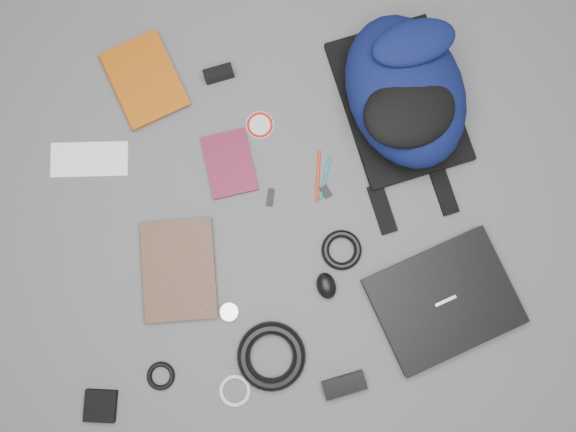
{
  "coord_description": "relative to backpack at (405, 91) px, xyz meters",
  "views": [
    {
      "loc": [
        -0.02,
        -0.18,
        1.6
      ],
      "look_at": [
        0.0,
        0.0,
        0.02
      ],
      "focal_mm": 35.0,
      "sensor_mm": 36.0,
      "label": 1
    }
  ],
  "objects": [
    {
      "name": "power_brick",
      "position": [
        -0.26,
        -0.78,
        -0.09
      ],
      "size": [
        0.12,
        0.07,
        0.03
      ],
      "primitive_type": "cube",
      "rotation": [
        0.0,
        0.0,
        0.16
      ],
      "color": "black",
      "rests_on": "ground"
    },
    {
      "name": "headphone_left",
      "position": [
        -0.62,
        -0.4,
        -0.1
      ],
      "size": [
        0.06,
        0.06,
        0.01
      ],
      "primitive_type": "cylinder",
      "rotation": [
        0.0,
        0.0,
        0.12
      ],
      "color": "silver",
      "rests_on": "ground"
    },
    {
      "name": "white_cable_coil",
      "position": [
        -0.57,
        -0.76,
        -0.1
      ],
      "size": [
        0.09,
        0.09,
        0.01
      ],
      "primitive_type": "torus",
      "rotation": [
        0.0,
        0.0,
        0.07
      ],
      "color": "silver",
      "rests_on": "ground"
    },
    {
      "name": "compact_camera",
      "position": [
        -0.51,
        0.14,
        -0.08
      ],
      "size": [
        0.09,
        0.04,
        0.05
      ],
      "primitive_type": "cube",
      "rotation": [
        0.0,
        0.0,
        0.17
      ],
      "color": "black",
      "rests_on": "ground"
    },
    {
      "name": "headphone_right",
      "position": [
        -0.56,
        -0.54,
        -0.1
      ],
      "size": [
        0.06,
        0.06,
        0.01
      ],
      "primitive_type": "cylinder",
      "rotation": [
        0.0,
        0.0,
        0.08
      ],
      "color": "silver",
      "rests_on": "ground"
    },
    {
      "name": "pen_teal",
      "position": [
        -0.24,
        -0.19,
        -0.1
      ],
      "size": [
        0.05,
        0.13,
        0.01
      ],
      "primitive_type": "cylinder",
      "rotation": [
        1.57,
        0.0,
        -0.34
      ],
      "color": "#0E7883",
      "rests_on": "ground"
    },
    {
      "name": "pen_red",
      "position": [
        -0.26,
        -0.19,
        -0.1
      ],
      "size": [
        0.04,
        0.15,
        0.01
      ],
      "primitive_type": "cylinder",
      "rotation": [
        1.57,
        0.0,
        -0.18
      ],
      "color": "#B72E0E",
      "rests_on": "ground"
    },
    {
      "name": "power_cord_coil",
      "position": [
        -0.45,
        -0.68,
        -0.08
      ],
      "size": [
        0.25,
        0.25,
        0.04
      ],
      "primitive_type": "torus",
      "rotation": [
        0.0,
        0.0,
        0.38
      ],
      "color": "black",
      "rests_on": "ground"
    },
    {
      "name": "backpack",
      "position": [
        0.0,
        0.0,
        0.0
      ],
      "size": [
        0.42,
        0.55,
        0.21
      ],
      "primitive_type": null,
      "rotation": [
        0.0,
        0.0,
        0.18
      ],
      "color": "black",
      "rests_on": "ground"
    },
    {
      "name": "id_badge",
      "position": [
        -0.64,
        -0.38,
        -0.1
      ],
      "size": [
        0.07,
        0.09,
        0.0
      ],
      "primitive_type": "cube",
      "rotation": [
        0.0,
        0.0,
        -0.38
      ],
      "color": "#1673AC",
      "rests_on": "ground"
    },
    {
      "name": "pouch",
      "position": [
        -0.94,
        -0.75,
        -0.09
      ],
      "size": [
        0.1,
        0.1,
        0.02
      ],
      "primitive_type": "cube",
      "rotation": [
        0.0,
        0.0,
        -0.17
      ],
      "color": "black",
      "rests_on": "ground"
    },
    {
      "name": "earbud_coil",
      "position": [
        -0.77,
        -0.69,
        -0.1
      ],
      "size": [
        0.09,
        0.09,
        0.01
      ],
      "primitive_type": "torus",
      "rotation": [
        0.0,
        0.0,
        -0.18
      ],
      "color": "black",
      "rests_on": "ground"
    },
    {
      "name": "cable_coil",
      "position": [
        -0.22,
        -0.41,
        -0.09
      ],
      "size": [
        0.14,
        0.14,
        0.02
      ],
      "primitive_type": "torus",
      "rotation": [
        0.0,
        0.0,
        0.26
      ],
      "color": "black",
      "rests_on": "ground"
    },
    {
      "name": "mouse",
      "position": [
        -0.28,
        -0.5,
        -0.08
      ],
      "size": [
        0.06,
        0.08,
        0.04
      ],
      "primitive_type": "ellipsoid",
      "rotation": [
        0.0,
        0.0,
        0.15
      ],
      "color": "black",
      "rests_on": "ground"
    },
    {
      "name": "laptop",
      "position": [
        0.04,
        -0.58,
        -0.08
      ],
      "size": [
        0.44,
        0.39,
        0.04
      ],
      "primitive_type": "cube",
      "rotation": [
        0.0,
        0.0,
        0.3
      ],
      "color": "black",
      "rests_on": "ground"
    },
    {
      "name": "key_fob",
      "position": [
        -0.25,
        -0.24,
        -0.1
      ],
      "size": [
        0.03,
        0.04,
        0.01
      ],
      "primitive_type": "cube",
      "rotation": [
        0.0,
        0.0,
        0.42
      ],
      "color": "black",
      "rests_on": "ground"
    },
    {
      "name": "envelope",
      "position": [
        -0.91,
        -0.06,
        -0.1
      ],
      "size": [
        0.23,
        0.12,
        0.0
      ],
      "primitive_type": "cube",
      "rotation": [
        0.0,
        0.0,
        -0.1
      ],
      "color": "white",
      "rests_on": "ground"
    },
    {
      "name": "usb_black",
      "position": [
        -0.41,
        -0.23,
        -0.1
      ],
      "size": [
        0.03,
        0.05,
        0.01
      ],
      "primitive_type": "cube",
      "rotation": [
        0.0,
        0.0,
        -0.23
      ],
      "color": "black",
      "rests_on": "ground"
    },
    {
      "name": "sticker_disc",
      "position": [
        -0.41,
        -0.02,
        -0.1
      ],
      "size": [
        0.1,
        0.1,
        0.0
      ],
      "primitive_type": "cylinder",
      "rotation": [
        0.0,
        0.0,
        -0.19
      ],
      "color": "silver",
      "rests_on": "ground"
    },
    {
      "name": "textbook_red",
      "position": [
        -0.82,
        0.12,
        -0.09
      ],
      "size": [
        0.26,
        0.3,
        0.03
      ],
      "primitive_type": "imported",
      "rotation": [
        0.0,
        0.0,
        0.32
      ],
      "color": "#903C08",
      "rests_on": "ground"
    },
    {
      "name": "dvd_case",
      "position": [
        -0.51,
        -0.12,
        -0.1
      ],
      "size": [
        0.15,
        0.2,
        0.01
      ],
      "primitive_type": "cube",
      "rotation": [
        0.0,
        0.0,
        0.11
      ],
      "color": "#4C0E22",
      "rests_on": "ground"
    },
    {
      "name": "comic_book",
      "position": [
        -0.79,
        -0.41,
        -0.09
      ],
      "size": [
        0.22,
        0.29,
        0.02
      ],
      "primitive_type": "imported",
      "rotation": [
        0.0,
        0.0,
        -0.04
      ],
      "color": "#9C5A0B",
      "rests_on": "ground"
    },
    {
      "name": "ground",
      "position": [
        -0.36,
        -0.3,
        -0.1
      ],
      "size": [
        4.0,
        4.0,
        0.0
      ],
      "primitive_type": "plane",
      "color": "#4F4F51",
      "rests_on": "ground"
    }
  ]
}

